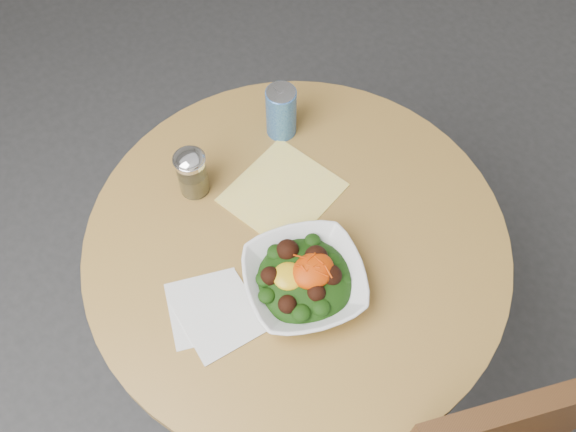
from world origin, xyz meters
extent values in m
plane|color=#313134|center=(0.00, 0.00, 0.00)|extent=(6.00, 6.00, 0.00)
cylinder|color=black|center=(0.00, 0.00, 0.01)|extent=(0.52, 0.52, 0.03)
cylinder|color=black|center=(0.00, 0.00, 0.35)|extent=(0.10, 0.10, 0.71)
cylinder|color=#AA873D|center=(0.00, 0.00, 0.73)|extent=(0.90, 0.90, 0.04)
cube|color=yellow|center=(0.05, 0.11, 0.75)|extent=(0.26, 0.25, 0.00)
cube|color=silver|center=(-0.24, -0.01, 0.75)|extent=(0.19, 0.19, 0.00)
cube|color=silver|center=(-0.23, -0.05, 0.75)|extent=(0.16, 0.16, 0.00)
imported|color=white|center=(-0.05, -0.09, 0.78)|extent=(0.31, 0.31, 0.06)
ellipsoid|color=black|center=(-0.05, -0.09, 0.78)|extent=(0.19, 0.19, 0.07)
ellipsoid|color=gold|center=(-0.08, -0.08, 0.81)|extent=(0.06, 0.06, 0.02)
ellipsoid|color=red|center=(-0.04, -0.10, 0.81)|extent=(0.09, 0.07, 0.04)
cube|color=black|center=(-0.12, -0.10, 0.76)|extent=(0.03, 0.12, 0.00)
cube|color=black|center=(-0.11, 0.00, 0.76)|extent=(0.03, 0.07, 0.00)
cylinder|color=silver|center=(-0.10, 0.24, 0.80)|extent=(0.07, 0.07, 0.10)
cylinder|color=olive|center=(-0.10, 0.24, 0.78)|extent=(0.06, 0.06, 0.06)
cylinder|color=silver|center=(-0.10, 0.24, 0.86)|extent=(0.07, 0.07, 0.01)
ellipsoid|color=silver|center=(-0.10, 0.24, 0.86)|extent=(0.07, 0.07, 0.03)
cylinder|color=navy|center=(0.15, 0.25, 0.81)|extent=(0.07, 0.07, 0.13)
cylinder|color=silver|center=(0.15, 0.25, 0.88)|extent=(0.07, 0.07, 0.00)
cube|color=silver|center=(0.15, 0.26, 0.88)|extent=(0.01, 0.02, 0.00)
camera|label=1|loc=(-0.41, -0.51, 1.93)|focal=40.00mm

